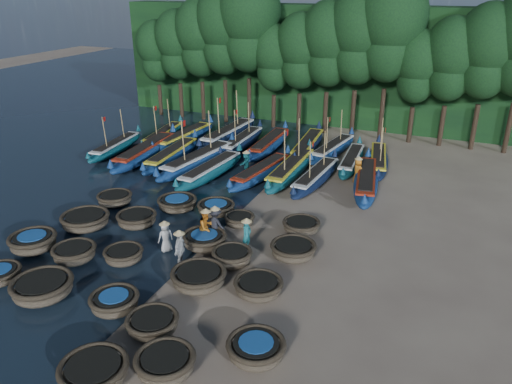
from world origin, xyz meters
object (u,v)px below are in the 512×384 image
at_px(long_boat_17, 378,160).
at_px(fisherman_2, 206,226).
at_px(coracle_19, 293,250).
at_px(long_boat_6, 291,169).
at_px(coracle_15, 85,220).
at_px(long_boat_13, 269,144).
at_px(fisherman_4, 180,248).
at_px(coracle_21, 177,203).
at_px(long_boat_5, 261,172).
at_px(coracle_22, 216,208).
at_px(coracle_8, 152,324).
at_px(fisherman_6, 358,170).
at_px(coracle_18, 232,257).
at_px(long_boat_8, 366,181).
at_px(coracle_10, 33,242).
at_px(long_boat_14, 308,145).
at_px(long_boat_11, 228,134).
at_px(long_boat_7, 316,177).
at_px(long_boat_16, 352,161).
at_px(coracle_11, 74,253).
at_px(long_boat_4, 211,170).
at_px(coracle_9, 256,349).
at_px(fisherman_1, 247,233).
at_px(coracle_14, 258,287).
at_px(coracle_24, 301,226).
at_px(coracle_13, 199,277).
at_px(coracle_23, 239,220).
at_px(fisherman_0, 165,236).
at_px(long_boat_9, 163,135).
at_px(long_boat_3, 198,160).
at_px(long_boat_15, 333,149).
at_px(long_boat_10, 184,137).
at_px(coracle_4, 165,363).
at_px(coracle_17, 204,240).
at_px(long_boat_1, 146,152).
at_px(long_boat_12, 242,141).
at_px(fisherman_3, 215,223).
at_px(long_boat_0, 116,147).
at_px(coracle_6, 42,288).
at_px(coracle_7, 114,302).

relative_size(long_boat_17, fisherman_2, 3.79).
bearing_deg(coracle_19, long_boat_6, 109.75).
height_order(coracle_15, long_boat_13, long_boat_13).
bearing_deg(fisherman_4, coracle_21, 25.48).
bearing_deg(long_boat_5, coracle_22, -84.41).
bearing_deg(coracle_8, fisherman_6, 77.72).
relative_size(coracle_22, long_boat_13, 0.28).
bearing_deg(coracle_18, long_boat_13, 105.57).
relative_size(coracle_8, long_boat_8, 0.26).
bearing_deg(coracle_10, long_boat_14, 68.23).
distance_m(coracle_10, long_boat_11, 19.34).
xyz_separation_m(long_boat_7, long_boat_16, (1.37, 3.96, -0.03)).
bearing_deg(coracle_11, fisherman_6, 55.65).
relative_size(coracle_21, long_boat_4, 0.31).
height_order(long_boat_7, fisherman_4, long_boat_7).
relative_size(long_boat_7, long_boat_8, 0.93).
bearing_deg(coracle_9, coracle_21, 132.93).
bearing_deg(coracle_18, fisherman_1, 88.99).
relative_size(coracle_14, coracle_24, 0.93).
xyz_separation_m(coracle_13, fisherman_1, (0.56, 3.70, 0.43)).
bearing_deg(coracle_11, long_boat_4, 85.62).
height_order(coracle_23, fisherman_0, fisherman_0).
height_order(coracle_23, long_boat_7, long_boat_7).
bearing_deg(coracle_10, long_boat_11, 87.13).
xyz_separation_m(coracle_14, long_boat_9, (-15.01, 16.51, 0.11)).
bearing_deg(long_boat_14, long_boat_3, -137.90).
distance_m(coracle_13, long_boat_15, 18.80).
distance_m(coracle_22, long_boat_10, 13.19).
height_order(coracle_4, coracle_15, coracle_15).
height_order(coracle_17, long_boat_16, long_boat_16).
bearing_deg(long_boat_1, coracle_15, -76.84).
bearing_deg(coracle_23, long_boat_15, 83.08).
relative_size(long_boat_3, fisherman_6, 4.65).
relative_size(fisherman_1, fisherman_4, 0.90).
bearing_deg(fisherman_0, coracle_22, -148.35).
bearing_deg(coracle_13, long_boat_12, 108.71).
height_order(coracle_13, long_boat_16, long_boat_16).
relative_size(fisherman_0, fisherman_4, 0.87).
height_order(coracle_23, fisherman_3, fisherman_3).
distance_m(coracle_9, long_boat_0, 24.32).
bearing_deg(long_boat_13, long_boat_5, -74.71).
distance_m(long_boat_17, fisherman_2, 15.19).
bearing_deg(long_boat_1, coracle_13, -53.00).
relative_size(long_boat_0, long_boat_7, 0.95).
relative_size(coracle_17, long_boat_10, 0.28).
xyz_separation_m(coracle_9, long_boat_7, (-2.61, 15.94, 0.09)).
distance_m(long_boat_10, fisherman_4, 18.32).
xyz_separation_m(coracle_6, coracle_7, (3.22, 0.40, -0.06)).
bearing_deg(coracle_9, coracle_14, 111.22).
relative_size(coracle_10, fisherman_4, 1.39).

